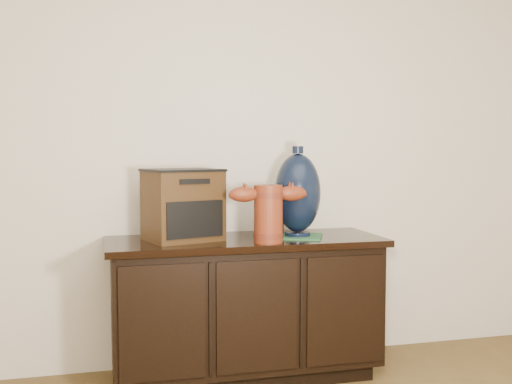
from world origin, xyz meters
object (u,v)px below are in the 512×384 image
object	(u,v)px
sideboard	(245,306)
lamp_base	(298,193)
terracotta_vessel	(268,210)
tv_radio	(183,205)
spray_can	(279,220)

from	to	relation	value
sideboard	lamp_base	bearing A→B (deg)	-5.46
lamp_base	terracotta_vessel	bearing A→B (deg)	-144.22
tv_radio	spray_can	size ratio (longest dim) A/B	2.79
sideboard	lamp_base	xyz separation A→B (m)	(0.28, -0.03, 0.61)
lamp_base	tv_radio	bearing A→B (deg)	176.15
tv_radio	spray_can	xyz separation A→B (m)	(0.55, 0.10, -0.11)
sideboard	tv_radio	xyz separation A→B (m)	(-0.33, 0.01, 0.55)
tv_radio	lamp_base	distance (m)	0.62
sideboard	terracotta_vessel	world-z (taller)	terracotta_vessel
terracotta_vessel	sideboard	bearing A→B (deg)	113.15
tv_radio	spray_can	distance (m)	0.57
terracotta_vessel	lamp_base	world-z (taller)	lamp_base
sideboard	tv_radio	distance (m)	0.64
sideboard	lamp_base	distance (m)	0.67
lamp_base	sideboard	bearing A→B (deg)	174.54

